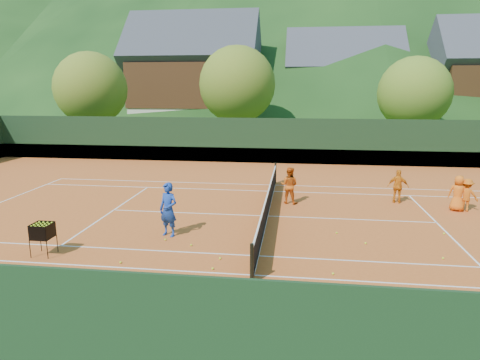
# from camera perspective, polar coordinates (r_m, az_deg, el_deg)

# --- Properties ---
(ground) EXTENTS (400.00, 400.00, 0.00)m
(ground) POSITION_cam_1_polar(r_m,az_deg,el_deg) (17.06, 3.68, -4.88)
(ground) COLOR #2B4B17
(ground) RESTS_ON ground
(clay_court) EXTENTS (40.00, 24.00, 0.02)m
(clay_court) POSITION_cam_1_polar(r_m,az_deg,el_deg) (17.06, 3.68, -4.85)
(clay_court) COLOR #BA521E
(clay_court) RESTS_ON ground
(coach) EXTENTS (0.79, 0.66, 1.87)m
(coach) POSITION_cam_1_polar(r_m,az_deg,el_deg) (14.78, -9.53, -3.91)
(coach) COLOR #173A9A
(coach) RESTS_ON clay_court
(student_a) EXTENTS (0.92, 0.80, 1.61)m
(student_a) POSITION_cam_1_polar(r_m,az_deg,el_deg) (18.78, 6.58, -0.71)
(student_a) COLOR #D55712
(student_a) RESTS_ON clay_court
(student_b) EXTENTS (0.93, 0.56, 1.49)m
(student_b) POSITION_cam_1_polar(r_m,az_deg,el_deg) (19.97, 20.32, -0.81)
(student_b) COLOR orange
(student_b) RESTS_ON clay_court
(student_c) EXTENTS (0.84, 0.67, 1.49)m
(student_c) POSITION_cam_1_polar(r_m,az_deg,el_deg) (19.69, 27.06, -1.58)
(student_c) COLOR orange
(student_c) RESTS_ON clay_court
(student_d) EXTENTS (0.99, 0.74, 1.37)m
(student_d) POSITION_cam_1_polar(r_m,az_deg,el_deg) (19.80, 27.96, -1.79)
(student_d) COLOR #CB5C12
(student_d) RESTS_ON clay_court
(tennis_ball_1) EXTENTS (0.07, 0.07, 0.07)m
(tennis_ball_1) POSITION_cam_1_polar(r_m,az_deg,el_deg) (11.34, 11.17, -14.05)
(tennis_ball_1) COLOR #C5EE27
(tennis_ball_1) RESTS_ON clay_court
(tennis_ball_2) EXTENTS (0.07, 0.07, 0.07)m
(tennis_ball_2) POSITION_cam_1_polar(r_m,az_deg,el_deg) (12.21, 12.31, -12.10)
(tennis_ball_2) COLOR #C5EE27
(tennis_ball_2) RESTS_ON clay_court
(tennis_ball_3) EXTENTS (0.07, 0.07, 0.07)m
(tennis_ball_3) POSITION_cam_1_polar(r_m,az_deg,el_deg) (12.27, -3.67, -11.70)
(tennis_ball_3) COLOR #C5EE27
(tennis_ball_3) RESTS_ON clay_court
(tennis_ball_4) EXTENTS (0.07, 0.07, 0.07)m
(tennis_ball_4) POSITION_cam_1_polar(r_m,az_deg,el_deg) (12.93, -2.68, -10.39)
(tennis_ball_4) COLOR #C5EE27
(tennis_ball_4) RESTS_ON clay_court
(tennis_ball_5) EXTENTS (0.07, 0.07, 0.07)m
(tennis_ball_5) POSITION_cam_1_polar(r_m,az_deg,el_deg) (15.40, 12.76, -6.89)
(tennis_ball_5) COLOR #C5EE27
(tennis_ball_5) RESTS_ON clay_court
(tennis_ball_6) EXTENTS (0.07, 0.07, 0.07)m
(tennis_ball_6) POSITION_cam_1_polar(r_m,az_deg,el_deg) (10.24, 17.04, -17.47)
(tennis_ball_6) COLOR #C5EE27
(tennis_ball_6) RESTS_ON clay_court
(tennis_ball_7) EXTENTS (0.07, 0.07, 0.07)m
(tennis_ball_7) POSITION_cam_1_polar(r_m,az_deg,el_deg) (14.01, -6.52, -8.61)
(tennis_ball_7) COLOR #C5EE27
(tennis_ball_7) RESTS_ON clay_court
(tennis_ball_8) EXTENTS (0.07, 0.07, 0.07)m
(tennis_ball_8) POSITION_cam_1_polar(r_m,az_deg,el_deg) (8.89, -7.24, -21.98)
(tennis_ball_8) COLOR #C5EE27
(tennis_ball_8) RESTS_ON clay_court
(tennis_ball_9) EXTENTS (0.07, 0.07, 0.07)m
(tennis_ball_9) POSITION_cam_1_polar(r_m,az_deg,el_deg) (16.56, 25.56, -6.46)
(tennis_ball_9) COLOR #C5EE27
(tennis_ball_9) RESTS_ON clay_court
(tennis_ball_11) EXTENTS (0.07, 0.07, 0.07)m
(tennis_ball_11) POSITION_cam_1_polar(r_m,az_deg,el_deg) (12.58, -27.06, -12.49)
(tennis_ball_11) COLOR #C5EE27
(tennis_ball_11) RESTS_ON clay_court
(tennis_ball_12) EXTENTS (0.07, 0.07, 0.07)m
(tennis_ball_12) POSITION_cam_1_polar(r_m,az_deg,el_deg) (14.62, -9.93, -7.82)
(tennis_ball_12) COLOR #C5EE27
(tennis_ball_12) RESTS_ON clay_court
(tennis_ball_13) EXTENTS (0.07, 0.07, 0.07)m
(tennis_ball_13) POSITION_cam_1_polar(r_m,az_deg,el_deg) (14.27, 25.45, -9.39)
(tennis_ball_13) COLOR #C5EE27
(tennis_ball_13) RESTS_ON clay_court
(tennis_ball_16) EXTENTS (0.07, 0.07, 0.07)m
(tennis_ball_16) POSITION_cam_1_polar(r_m,az_deg,el_deg) (13.11, -15.64, -10.53)
(tennis_ball_16) COLOR #C5EE27
(tennis_ball_16) RESTS_ON clay_court
(tennis_ball_17) EXTENTS (0.07, 0.07, 0.07)m
(tennis_ball_17) POSITION_cam_1_polar(r_m,az_deg,el_deg) (10.77, -14.22, -15.71)
(tennis_ball_17) COLOR #C5EE27
(tennis_ball_17) RESTS_ON clay_court
(tennis_ball_18) EXTENTS (0.07, 0.07, 0.07)m
(tennis_ball_18) POSITION_cam_1_polar(r_m,az_deg,el_deg) (14.66, 16.40, -8.09)
(tennis_ball_18) COLOR #C5EE27
(tennis_ball_18) RESTS_ON clay_court
(court_lines) EXTENTS (23.83, 11.03, 0.00)m
(court_lines) POSITION_cam_1_polar(r_m,az_deg,el_deg) (17.05, 3.68, -4.81)
(court_lines) COLOR white
(court_lines) RESTS_ON clay_court
(tennis_net) EXTENTS (0.10, 12.07, 1.10)m
(tennis_net) POSITION_cam_1_polar(r_m,az_deg,el_deg) (16.91, 3.70, -3.20)
(tennis_net) COLOR black
(tennis_net) RESTS_ON clay_court
(perimeter_fence) EXTENTS (40.40, 24.24, 3.00)m
(perimeter_fence) POSITION_cam_1_polar(r_m,az_deg,el_deg) (16.73, 3.74, -0.73)
(perimeter_fence) COLOR black
(perimeter_fence) RESTS_ON clay_court
(ball_hopper) EXTENTS (0.57, 0.57, 1.00)m
(ball_hopper) POSITION_cam_1_polar(r_m,az_deg,el_deg) (14.30, -24.85, -6.26)
(ball_hopper) COLOR black
(ball_hopper) RESTS_ON clay_court
(chalet_left) EXTENTS (13.80, 9.93, 12.92)m
(chalet_left) POSITION_cam_1_polar(r_m,az_deg,el_deg) (47.56, -6.05, 13.04)
(chalet_left) COLOR beige
(chalet_left) RESTS_ON ground
(chalet_mid) EXTENTS (12.65, 8.82, 11.45)m
(chalet_mid) POSITION_cam_1_polar(r_m,az_deg,el_deg) (50.50, 13.47, 11.99)
(chalet_mid) COLOR beige
(chalet_mid) RESTS_ON ground
(tree_a) EXTENTS (6.00, 6.00, 7.88)m
(tree_a) POSITION_cam_1_polar(r_m,az_deg,el_deg) (38.27, -19.31, 11.43)
(tree_a) COLOR #3F2619
(tree_a) RESTS_ON ground
(tree_b) EXTENTS (6.40, 6.40, 8.40)m
(tree_b) POSITION_cam_1_polar(r_m,az_deg,el_deg) (36.61, -0.40, 12.61)
(tree_b) COLOR #3D2718
(tree_b) RESTS_ON ground
(tree_c) EXTENTS (5.60, 5.60, 7.35)m
(tree_c) POSITION_cam_1_polar(r_m,az_deg,el_deg) (36.38, 22.19, 10.69)
(tree_c) COLOR #3E2818
(tree_c) RESTS_ON ground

